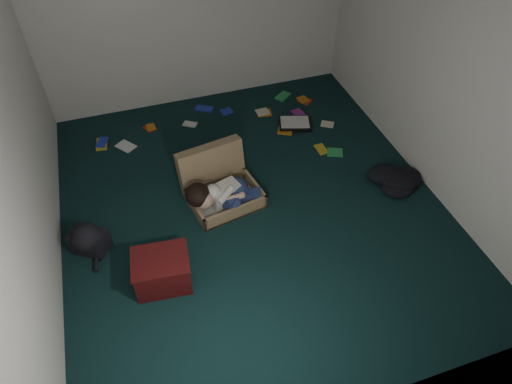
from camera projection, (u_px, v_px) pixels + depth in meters
floor at (252, 205)px, 4.99m from camera, size 4.50×4.50×0.00m
wall_back at (195, 6)px, 5.58m from camera, size 4.50×0.00×4.50m
wall_front at (373, 324)px, 2.56m from camera, size 4.50×0.00×4.50m
wall_left at (12, 151)px, 3.63m from camera, size 0.00×4.50×4.50m
wall_right at (443, 69)px, 4.51m from camera, size 0.00×4.50×4.50m
suitcase at (219, 185)px, 4.98m from camera, size 0.86×0.85×0.55m
person at (222, 194)px, 4.82m from camera, size 0.83×0.40×0.34m
maroon_bin at (162, 271)px, 4.17m from camera, size 0.55×0.45×0.35m
backpack at (89, 240)px, 4.48m from camera, size 0.54×0.52×0.26m
clothing_pile at (398, 178)px, 5.19m from camera, size 0.54×0.49×0.14m
paper_tray at (295, 124)px, 6.00m from camera, size 0.48×0.42×0.06m
book_scatter at (245, 124)px, 6.02m from camera, size 3.04×1.64×0.02m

